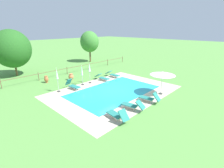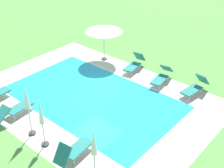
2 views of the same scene
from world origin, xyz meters
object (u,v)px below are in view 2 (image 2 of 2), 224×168
Objects in this scene: sun_lounger_north_near_steps at (162,77)px; sun_lounger_north_mid at (134,64)px; patio_umbrella_closed_row_mid_west at (27,102)px; sun_lounger_south_mid at (15,109)px; patio_umbrella_closed_row_centre at (41,117)px; sun_lounger_north_end at (195,87)px; patio_umbrella_closed_row_west at (94,148)px; patio_umbrella_open_foreground at (104,29)px; sun_lounger_north_far at (74,150)px.

sun_lounger_north_mid reaches higher than sun_lounger_north_near_steps.
patio_umbrella_closed_row_mid_west is (-0.24, 7.79, 1.29)m from sun_lounger_north_mid.
sun_lounger_north_mid is at bearing -101.08° from sun_lounger_south_mid.
sun_lounger_south_mid is 0.91× the size of patio_umbrella_closed_row_centre.
sun_lounger_north_end is 0.85× the size of patio_umbrella_closed_row_centre.
patio_umbrella_closed_row_west reaches higher than sun_lounger_north_mid.
patio_umbrella_closed_row_west is at bearing 130.26° from patio_umbrella_open_foreground.
sun_lounger_south_mid is 7.62m from patio_umbrella_open_foreground.
patio_umbrella_open_foreground is (5.11, -7.45, 1.68)m from sun_lounger_north_far.
patio_umbrella_closed_row_mid_west is at bearing 108.81° from patio_umbrella_open_foreground.
patio_umbrella_closed_row_centre reaches higher than sun_lounger_north_far.
patio_umbrella_open_foreground is (6.46, 0.06, 1.68)m from sun_lounger_north_end.
patio_umbrella_open_foreground is 1.02× the size of patio_umbrella_closed_row_centre.
patio_umbrella_closed_row_centre is (-1.25, 7.86, 1.05)m from sun_lounger_north_mid.
sun_lounger_north_near_steps is 7.38m from sun_lounger_north_far.
patio_umbrella_closed_row_centre is (2.84, 7.80, 1.05)m from sun_lounger_north_end.
sun_lounger_north_far is at bearing 109.90° from sun_lounger_north_mid.
sun_lounger_north_near_steps is 0.98× the size of sun_lounger_south_mid.
patio_umbrella_open_foreground is (2.37, 0.13, 1.68)m from sun_lounger_north_mid.
sun_lounger_north_end is 0.93× the size of sun_lounger_south_mid.
patio_umbrella_closed_row_west is (-2.11, 7.68, 1.25)m from sun_lounger_north_near_steps.
sun_lounger_north_near_steps is 7.90m from patio_umbrella_closed_row_mid_west.
patio_umbrella_closed_row_mid_west is (-1.71, 0.29, 1.32)m from sun_lounger_south_mid.
patio_umbrella_closed_row_west is at bearing 178.37° from patio_umbrella_closed_row_mid_west.
patio_umbrella_closed_row_mid_west is at bearing -1.63° from patio_umbrella_closed_row_west.
patio_umbrella_closed_row_west is 1.09× the size of patio_umbrella_closed_row_centre.
sun_lounger_north_far reaches higher than sun_lounger_north_mid.
sun_lounger_north_far reaches higher than sun_lounger_south_mid.
sun_lounger_north_far is at bearing -169.25° from patio_umbrella_closed_row_centre.
patio_umbrella_closed_row_west is 3.98m from patio_umbrella_closed_row_mid_west.
sun_lounger_south_mid is 2.95m from patio_umbrella_closed_row_centre.
sun_lounger_north_near_steps is 2.12m from sun_lounger_north_mid.
patio_umbrella_closed_row_mid_west is 1.04m from patio_umbrella_closed_row_centre.
sun_lounger_south_mid is at bearing 78.92° from sun_lounger_north_mid.
patio_umbrella_closed_row_mid_west reaches higher than patio_umbrella_open_foreground.
patio_umbrella_open_foreground is at bearing -64.93° from patio_umbrella_closed_row_centre.
sun_lounger_north_mid is at bearing -176.96° from patio_umbrella_open_foreground.
patio_umbrella_open_foreground is at bearing -55.57° from sun_lounger_north_far.
patio_umbrella_closed_row_west reaches higher than patio_umbrella_closed_row_mid_west.
sun_lounger_north_far is 2.82m from patio_umbrella_closed_row_mid_west.
patio_umbrella_closed_row_mid_west is at bearing 170.27° from sun_lounger_south_mid.
sun_lounger_south_mid is at bearing 96.96° from patio_umbrella_open_foreground.
patio_umbrella_closed_row_centre is at bearing 69.98° from sun_lounger_north_end.
sun_lounger_south_mid is (3.58, 7.27, -0.02)m from sun_lounger_north_near_steps.
sun_lounger_north_mid is 7.64m from sun_lounger_south_mid.
patio_umbrella_open_foreground is at bearing -71.19° from patio_umbrella_closed_row_mid_west.
sun_lounger_north_mid is at bearing -70.10° from sun_lounger_north_far.
sun_lounger_north_far is at bearing 94.91° from sun_lounger_north_near_steps.
patio_umbrella_open_foreground is (4.48, -0.10, 1.70)m from sun_lounger_north_near_steps.
patio_umbrella_closed_row_west reaches higher than sun_lounger_north_near_steps.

